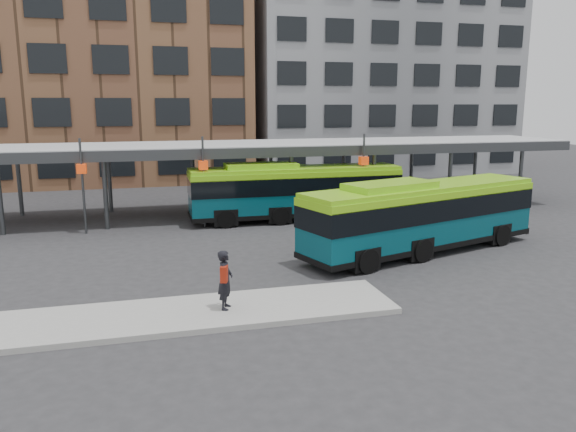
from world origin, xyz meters
name	(u,v)px	position (x,y,z in m)	size (l,w,h in m)	color
ground	(313,276)	(0.00, 0.00, 0.00)	(120.00, 120.00, 0.00)	#28282B
boarding_island	(172,315)	(-5.50, -3.00, 0.09)	(14.00, 3.00, 0.18)	gray
canopy	(247,148)	(-0.06, 12.87, 3.91)	(40.00, 6.53, 4.80)	#999B9E
building_brick	(86,48)	(-10.00, 32.00, 11.00)	(26.00, 14.00, 22.00)	brown
building_grey	(373,65)	(16.00, 32.00, 10.00)	(24.00, 14.00, 20.00)	slate
bus_front	(422,214)	(5.64, 2.11, 1.70)	(12.07, 5.96, 3.27)	#06404B
bus_rear	(295,190)	(2.14, 10.28, 1.70)	(11.84, 2.76, 3.26)	#06404B
pedestrian	(225,279)	(-3.85, -3.06, 1.13)	(0.64, 0.79, 1.88)	black
bike_rack	(455,198)	(13.32, 11.95, 0.47)	(6.17, 1.32, 1.04)	slate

